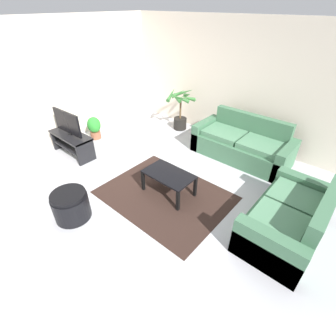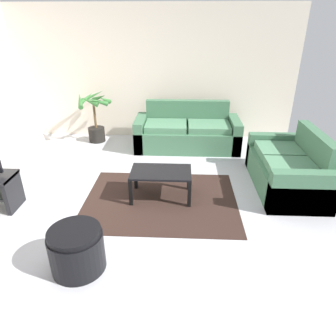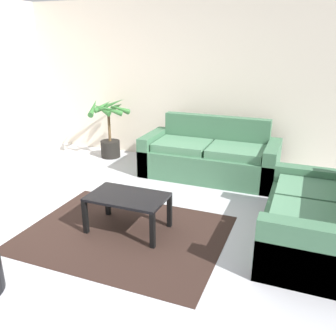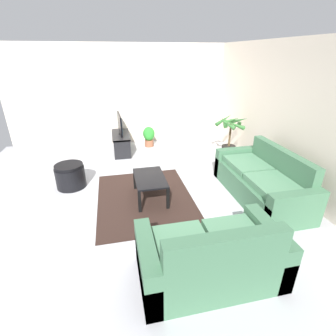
{
  "view_description": "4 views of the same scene",
  "coord_description": "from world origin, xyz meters",
  "px_view_note": "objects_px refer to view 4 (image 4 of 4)",
  "views": [
    {
      "loc": [
        2.59,
        -2.31,
        2.9
      ],
      "look_at": [
        0.31,
        0.31,
        0.52
      ],
      "focal_mm": 26.07,
      "sensor_mm": 36.0,
      "label": 1
    },
    {
      "loc": [
        0.63,
        -3.56,
        2.36
      ],
      "look_at": [
        0.44,
        0.42,
        0.42
      ],
      "focal_mm": 32.27,
      "sensor_mm": 36.0,
      "label": 2
    },
    {
      "loc": [
        2.1,
        -2.9,
        2.08
      ],
      "look_at": [
        0.66,
        0.71,
        0.65
      ],
      "focal_mm": 38.29,
      "sensor_mm": 36.0,
      "label": 3
    },
    {
      "loc": [
        4.3,
        -0.26,
        2.44
      ],
      "look_at": [
        0.33,
        0.63,
        0.57
      ],
      "focal_mm": 26.78,
      "sensor_mm": 36.0,
      "label": 4
    }
  ],
  "objects_px": {
    "tv": "(120,124)",
    "couch_loveseat": "(211,258)",
    "coffee_table": "(150,180)",
    "potted_plant_small": "(149,136)",
    "potted_palm": "(230,138)",
    "couch_main": "(261,182)",
    "tv_stand": "(121,140)",
    "ottoman": "(70,176)"
  },
  "relations": [
    {
      "from": "coffee_table",
      "to": "potted_plant_small",
      "type": "distance_m",
      "value": 2.84
    },
    {
      "from": "potted_palm",
      "to": "couch_loveseat",
      "type": "bearing_deg",
      "value": -27.98
    },
    {
      "from": "tv",
      "to": "coffee_table",
      "type": "height_order",
      "value": "tv"
    },
    {
      "from": "tv",
      "to": "couch_loveseat",
      "type": "bearing_deg",
      "value": 9.96
    },
    {
      "from": "tv",
      "to": "ottoman",
      "type": "relative_size",
      "value": 1.54
    },
    {
      "from": "ottoman",
      "to": "potted_palm",
      "type": "bearing_deg",
      "value": 101.85
    },
    {
      "from": "coffee_table",
      "to": "potted_palm",
      "type": "bearing_deg",
      "value": 124.52
    },
    {
      "from": "couch_loveseat",
      "to": "ottoman",
      "type": "height_order",
      "value": "couch_loveseat"
    },
    {
      "from": "couch_main",
      "to": "couch_loveseat",
      "type": "bearing_deg",
      "value": -45.83
    },
    {
      "from": "ottoman",
      "to": "coffee_table",
      "type": "bearing_deg",
      "value": 62.26
    },
    {
      "from": "couch_loveseat",
      "to": "coffee_table",
      "type": "distance_m",
      "value": 1.98
    },
    {
      "from": "coffee_table",
      "to": "couch_main",
      "type": "bearing_deg",
      "value": 78.73
    },
    {
      "from": "couch_main",
      "to": "coffee_table",
      "type": "bearing_deg",
      "value": -101.27
    },
    {
      "from": "tv_stand",
      "to": "potted_plant_small",
      "type": "bearing_deg",
      "value": 110.04
    },
    {
      "from": "couch_loveseat",
      "to": "couch_main",
      "type": "bearing_deg",
      "value": 134.17
    },
    {
      "from": "couch_loveseat",
      "to": "tv_stand",
      "type": "bearing_deg",
      "value": -170.0
    },
    {
      "from": "couch_main",
      "to": "potted_plant_small",
      "type": "xyz_separation_m",
      "value": [
        -3.21,
        -1.58,
        0.01
      ]
    },
    {
      "from": "coffee_table",
      "to": "ottoman",
      "type": "relative_size",
      "value": 1.54
    },
    {
      "from": "couch_loveseat",
      "to": "potted_palm",
      "type": "distance_m",
      "value": 3.96
    },
    {
      "from": "couch_loveseat",
      "to": "potted_plant_small",
      "type": "distance_m",
      "value": 4.75
    },
    {
      "from": "tv_stand",
      "to": "potted_plant_small",
      "type": "xyz_separation_m",
      "value": [
        -0.29,
        0.79,
        -0.02
      ]
    },
    {
      "from": "coffee_table",
      "to": "ottoman",
      "type": "bearing_deg",
      "value": -117.74
    },
    {
      "from": "potted_palm",
      "to": "potted_plant_small",
      "type": "relative_size",
      "value": 1.88
    },
    {
      "from": "potted_palm",
      "to": "ottoman",
      "type": "xyz_separation_m",
      "value": [
        0.78,
        -3.73,
        -0.27
      ]
    },
    {
      "from": "potted_palm",
      "to": "potted_plant_small",
      "type": "bearing_deg",
      "value": -124.2
    },
    {
      "from": "couch_main",
      "to": "couch_loveseat",
      "type": "relative_size",
      "value": 1.26
    },
    {
      "from": "coffee_table",
      "to": "couch_loveseat",
      "type": "bearing_deg",
      "value": 11.76
    },
    {
      "from": "coffee_table",
      "to": "potted_palm",
      "type": "distance_m",
      "value": 2.75
    },
    {
      "from": "couch_main",
      "to": "tv_stand",
      "type": "relative_size",
      "value": 1.88
    },
    {
      "from": "couch_main",
      "to": "potted_palm",
      "type": "height_order",
      "value": "potted_palm"
    },
    {
      "from": "couch_main",
      "to": "coffee_table",
      "type": "xyz_separation_m",
      "value": [
        -0.4,
        -1.99,
        0.06
      ]
    },
    {
      "from": "couch_loveseat",
      "to": "tv_stand",
      "type": "xyz_separation_m",
      "value": [
        -4.46,
        -0.79,
        0.02
      ]
    },
    {
      "from": "tv",
      "to": "potted_plant_small",
      "type": "xyz_separation_m",
      "value": [
        -0.29,
        0.79,
        -0.47
      ]
    },
    {
      "from": "couch_loveseat",
      "to": "potted_palm",
      "type": "height_order",
      "value": "potted_palm"
    },
    {
      "from": "couch_main",
      "to": "tv_stand",
      "type": "height_order",
      "value": "couch_main"
    },
    {
      "from": "coffee_table",
      "to": "tv_stand",
      "type": "bearing_deg",
      "value": -171.37
    },
    {
      "from": "tv",
      "to": "coffee_table",
      "type": "xyz_separation_m",
      "value": [
        2.53,
        0.38,
        -0.41
      ]
    },
    {
      "from": "tv",
      "to": "ottoman",
      "type": "distance_m",
      "value": 2.13
    },
    {
      "from": "couch_loveseat",
      "to": "potted_palm",
      "type": "xyz_separation_m",
      "value": [
        -3.49,
        1.86,
        0.21
      ]
    },
    {
      "from": "couch_main",
      "to": "tv_stand",
      "type": "distance_m",
      "value": 3.77
    },
    {
      "from": "couch_main",
      "to": "ottoman",
      "type": "height_order",
      "value": "couch_main"
    },
    {
      "from": "couch_loveseat",
      "to": "tv",
      "type": "height_order",
      "value": "tv"
    }
  ]
}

